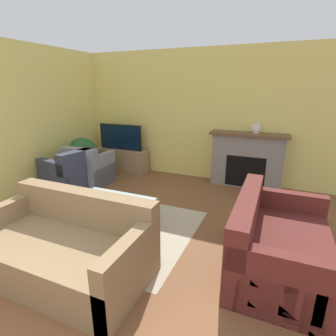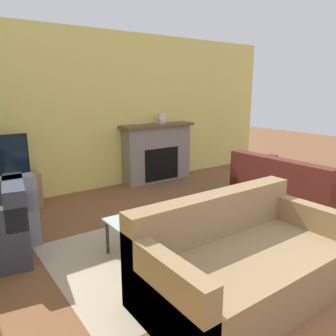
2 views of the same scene
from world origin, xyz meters
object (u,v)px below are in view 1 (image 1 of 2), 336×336
coffee_table (111,203)px  mantel_clock (256,128)px  tv (120,137)px  armchair_accent (89,170)px  couch_loveseat (276,246)px  couch_sectional (65,248)px  armchair_by_window (70,175)px  potted_plant (83,153)px

coffee_table → mantel_clock: size_ratio=5.53×
tv → armchair_accent: bearing=-95.0°
couch_loveseat → mantel_clock: size_ratio=7.78×
tv → coffee_table: tv is taller
couch_sectional → mantel_clock: size_ratio=9.12×
armchair_accent → armchair_by_window: bearing=70.5°
armchair_by_window → potted_plant: size_ratio=1.00×
tv → potted_plant: bearing=-114.0°
coffee_table → potted_plant: (-1.72, 1.45, 0.22)m
armchair_accent → coffee_table: bearing=137.4°
armchair_by_window → potted_plant: bearing=-154.4°
couch_loveseat → coffee_table: (-2.19, 0.07, 0.08)m
potted_plant → mantel_clock: size_ratio=4.56×
tv → potted_plant: 0.99m
armchair_accent → mantel_clock: size_ratio=4.06×
tv → mantel_clock: size_ratio=5.35×
tv → potted_plant: size_ratio=1.17×
tv → couch_loveseat: bearing=-34.3°
armchair_by_window → coffee_table: armchair_by_window is taller
mantel_clock → potted_plant: bearing=-163.8°
armchair_by_window → armchair_accent: bearing=171.5°
couch_sectional → couch_loveseat: (2.08, 0.94, 0.00)m
armchair_by_window → mantel_clock: 3.69m
potted_plant → armchair_by_window: bearing=-74.0°
coffee_table → tv: bearing=119.8°
armchair_by_window → coffee_table: 1.78m
armchair_by_window → armchair_accent: same height
armchair_accent → potted_plant: potted_plant is taller
couch_sectional → armchair_accent: bearing=124.2°
couch_loveseat → mantel_clock: 2.72m
potted_plant → mantel_clock: mantel_clock is taller
tv → couch_sectional: (1.44, -3.34, -0.53)m
tv → mantel_clock: (3.00, 0.11, 0.38)m
couch_sectional → armchair_accent: size_ratio=2.25×
armchair_accent → potted_plant: (-0.30, 0.20, 0.29)m
couch_loveseat → armchair_by_window: (-3.75, 0.94, 0.01)m
armchair_accent → coffee_table: size_ratio=0.73×
armchair_accent → coffee_table: armchair_accent is taller
potted_plant → mantel_clock: (3.39, 0.98, 0.61)m
couch_loveseat → armchair_accent: same height
tv → couch_loveseat: tv is taller
mantel_clock → couch_sectional: bearing=-114.3°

